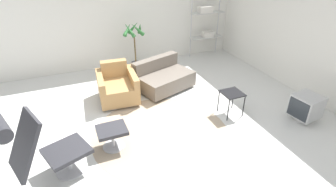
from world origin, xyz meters
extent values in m
plane|color=silver|center=(0.00, 0.00, 0.00)|extent=(12.00, 12.00, 0.00)
cube|color=silver|center=(0.00, 3.27, 1.40)|extent=(12.00, 0.06, 2.80)
cube|color=silver|center=(3.50, 0.00, 1.40)|extent=(0.06, 12.00, 2.80)
cylinder|color=tan|center=(0.03, -0.13, 0.00)|extent=(2.44, 2.44, 0.01)
cylinder|color=#BCBCC1|center=(-1.53, -0.43, 0.01)|extent=(0.57, 0.57, 0.02)
cylinder|color=#BCBCC1|center=(-1.53, -0.43, 0.17)|extent=(0.06, 0.06, 0.31)
cube|color=#2D2D33|center=(-1.53, -0.43, 0.37)|extent=(0.73, 0.71, 0.06)
cube|color=#2D2D33|center=(-1.98, -0.60, 0.76)|extent=(0.58, 0.65, 0.75)
cylinder|color=#BCBCC1|center=(-0.83, -0.16, 0.01)|extent=(0.36, 0.36, 0.02)
cylinder|color=#BCBCC1|center=(-0.83, -0.16, 0.17)|extent=(0.05, 0.05, 0.30)
cube|color=#2D2D33|center=(-0.83, -0.16, 0.35)|extent=(0.48, 0.40, 0.06)
cube|color=silver|center=(-0.40, 1.33, 0.03)|extent=(0.70, 0.79, 0.06)
cube|color=#AD8451|center=(-0.40, 1.33, 0.24)|extent=(0.62, 0.95, 0.35)
cube|color=#AD8451|center=(-0.37, 1.69, 0.59)|extent=(0.56, 0.22, 0.36)
cube|color=#AD8451|center=(-0.06, 1.30, 0.34)|extent=(0.19, 0.91, 0.55)
cube|color=#AD8451|center=(-0.73, 1.35, 0.34)|extent=(0.19, 0.91, 0.55)
cube|color=black|center=(0.72, 1.43, 0.03)|extent=(1.28, 1.04, 0.05)
cube|color=#70665B|center=(0.72, 1.43, 0.22)|extent=(1.43, 1.19, 0.34)
cube|color=#70665B|center=(0.61, 1.73, 0.53)|extent=(1.23, 0.58, 0.29)
cube|color=black|center=(1.52, -0.06, 0.48)|extent=(0.39, 0.39, 0.02)
cylinder|color=black|center=(1.35, -0.24, 0.23)|extent=(0.02, 0.02, 0.47)
cylinder|color=black|center=(1.70, -0.24, 0.23)|extent=(0.02, 0.02, 0.47)
cylinder|color=black|center=(1.35, 0.11, 0.23)|extent=(0.02, 0.02, 0.47)
cylinder|color=black|center=(1.70, 0.11, 0.23)|extent=(0.02, 0.02, 0.47)
cylinder|color=#B7B7B7|center=(2.72, -0.77, 0.05)|extent=(0.34, 0.34, 0.09)
cube|color=#B7B7B7|center=(2.72, -0.77, 0.30)|extent=(0.53, 0.52, 0.42)
cube|color=#282D33|center=(2.48, -0.80, 0.30)|extent=(0.07, 0.40, 0.36)
cylinder|color=#333338|center=(0.38, 2.63, 0.12)|extent=(0.26, 0.26, 0.25)
cylinder|color=#382819|center=(0.38, 2.63, 0.24)|extent=(0.24, 0.24, 0.02)
cylinder|color=brown|center=(0.38, 2.63, 0.63)|extent=(0.04, 0.04, 0.76)
cone|color=#2D6B33|center=(0.53, 2.61, 1.16)|extent=(0.16, 0.39, 0.37)
cone|color=#2D6B33|center=(0.40, 2.75, 1.14)|extent=(0.33, 0.14, 0.33)
cone|color=#2D6B33|center=(0.25, 2.74, 1.11)|extent=(0.33, 0.37, 0.29)
cone|color=#2D6B33|center=(0.26, 2.56, 1.15)|extent=(0.27, 0.37, 0.35)
cone|color=#2D6B33|center=(0.44, 2.48, 1.17)|extent=(0.40, 0.22, 0.38)
cylinder|color=#BCBCC1|center=(2.20, 3.06, 0.85)|extent=(0.03, 0.03, 1.71)
cylinder|color=#BCBCC1|center=(3.10, 3.06, 0.85)|extent=(0.03, 0.03, 1.71)
cube|color=silver|center=(2.65, 2.94, 0.58)|extent=(0.96, 0.28, 0.02)
cube|color=silver|center=(2.65, 2.94, 1.29)|extent=(0.96, 0.28, 0.02)
cube|color=beige|center=(2.70, 2.93, 0.67)|extent=(0.32, 0.24, 0.15)
cube|color=silver|center=(2.56, 2.93, 1.39)|extent=(0.39, 0.24, 0.17)
camera|label=1|loc=(-1.29, -3.63, 2.92)|focal=28.00mm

